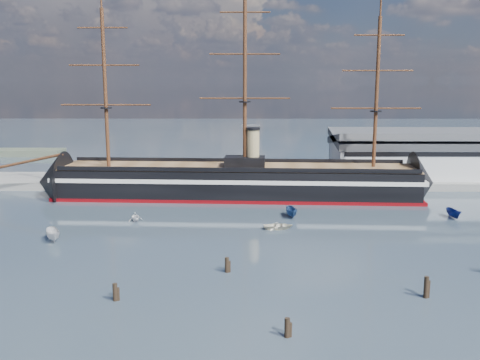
{
  "coord_description": "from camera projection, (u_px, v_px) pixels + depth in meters",
  "views": [
    {
      "loc": [
        1.49,
        -71.41,
        28.86
      ],
      "look_at": [
        0.48,
        35.0,
        9.0
      ],
      "focal_mm": 40.0,
      "sensor_mm": 36.0,
      "label": 1
    }
  ],
  "objects": [
    {
      "name": "motorboat_b",
      "position": [
        278.0,
        229.0,
        105.46
      ],
      "size": [
        1.85,
        3.75,
        1.69
      ],
      "primitive_type": "imported",
      "rotation": [
        0.0,
        0.0,
        1.69
      ],
      "color": "#EFE8CD",
      "rests_on": "ground"
    },
    {
      "name": "piling_near_mid",
      "position": [
        287.0,
        337.0,
        61.01
      ],
      "size": [
        0.64,
        0.64,
        3.02
      ],
      "primitive_type": "cylinder",
      "color": "black",
      "rests_on": "ground"
    },
    {
      "name": "motorboat_f",
      "position": [
        453.0,
        218.0,
        113.79
      ],
      "size": [
        6.24,
        2.76,
        2.42
      ],
      "primitive_type": "imported",
      "rotation": [
        0.0,
        0.0,
        0.09
      ],
      "color": "navy",
      "rests_on": "ground"
    },
    {
      "name": "warship",
      "position": [
        230.0,
        181.0,
        133.77
      ],
      "size": [
        113.24,
        20.45,
        53.94
      ],
      "rotation": [
        0.0,
        0.0,
        -0.05
      ],
      "color": "black",
      "rests_on": "ground"
    },
    {
      "name": "piling_near_left",
      "position": [
        116.0,
        301.0,
        71.12
      ],
      "size": [
        0.64,
        0.64,
        3.1
      ],
      "primitive_type": "cylinder",
      "color": "black",
      "rests_on": "ground"
    },
    {
      "name": "piling_near_right",
      "position": [
        425.0,
        298.0,
        72.07
      ],
      "size": [
        0.64,
        0.64,
        3.71
      ],
      "primitive_type": "cylinder",
      "color": "black",
      "rests_on": "ground"
    },
    {
      "name": "motorboat_a",
      "position": [
        54.0,
        241.0,
        97.57
      ],
      "size": [
        7.37,
        5.35,
        2.78
      ],
      "primitive_type": "imported",
      "rotation": [
        0.0,
        0.0,
        0.45
      ],
      "color": "silver",
      "rests_on": "ground"
    },
    {
      "name": "motorboat_c",
      "position": [
        292.0,
        217.0,
        114.59
      ],
      "size": [
        6.71,
        3.04,
        2.6
      ],
      "primitive_type": "imported",
      "rotation": [
        0.0,
        0.0,
        0.1
      ],
      "color": "navy",
      "rests_on": "ground"
    },
    {
      "name": "ground",
      "position": [
        238.0,
        217.0,
        114.83
      ],
      "size": [
        600.0,
        600.0,
        0.0
      ],
      "primitive_type": "plane",
      "color": "#283843",
      "rests_on": "ground"
    },
    {
      "name": "warehouse",
      "position": [
        443.0,
        155.0,
        152.14
      ],
      "size": [
        63.0,
        21.0,
        11.6
      ],
      "color": "#B7BABC",
      "rests_on": "ground"
    },
    {
      "name": "quay_tower",
      "position": [
        251.0,
        152.0,
        145.45
      ],
      "size": [
        5.0,
        5.0,
        15.0
      ],
      "color": "silver",
      "rests_on": "ground"
    },
    {
      "name": "motorboat_d",
      "position": [
        135.0,
        221.0,
        111.27
      ],
      "size": [
        6.23,
        4.78,
        2.1
      ],
      "primitive_type": "imported",
      "rotation": [
        0.0,
        0.0,
        0.46
      ],
      "color": "white",
      "rests_on": "ground"
    },
    {
      "name": "piling_extra",
      "position": [
        227.0,
        272.0,
        81.64
      ],
      "size": [
        0.64,
        0.64,
        3.06
      ],
      "primitive_type": "cylinder",
      "color": "black",
      "rests_on": "ground"
    },
    {
      "name": "quay",
      "position": [
        275.0,
        185.0,
        150.12
      ],
      "size": [
        180.0,
        18.0,
        2.0
      ],
      "primitive_type": "cube",
      "color": "slate",
      "rests_on": "ground"
    }
  ]
}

